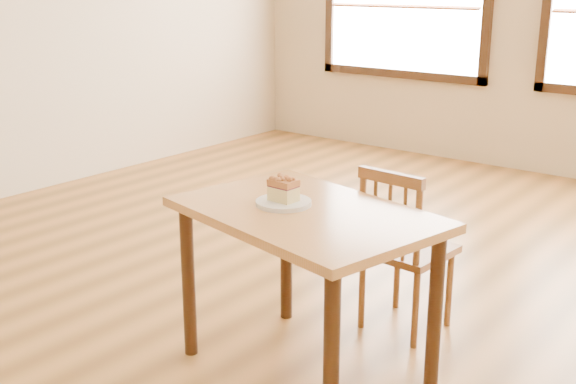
{
  "coord_description": "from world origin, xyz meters",
  "views": [
    {
      "loc": [
        1.6,
        -2.2,
        1.66
      ],
      "look_at": [
        -0.19,
        0.06,
        0.8
      ],
      "focal_mm": 45.0,
      "sensor_mm": 36.0,
      "label": 1
    }
  ],
  "objects_px": {
    "cafe_table_main": "(305,236)",
    "cake_slice": "(284,188)",
    "cafe_chair_main": "(404,248)",
    "plate": "(284,203)"
  },
  "relations": [
    {
      "from": "cafe_table_main",
      "to": "cake_slice",
      "type": "relative_size",
      "value": 9.57
    },
    {
      "from": "cafe_chair_main",
      "to": "plate",
      "type": "height_order",
      "value": "cafe_chair_main"
    },
    {
      "from": "cafe_chair_main",
      "to": "plate",
      "type": "relative_size",
      "value": 3.58
    },
    {
      "from": "cafe_table_main",
      "to": "cake_slice",
      "type": "distance_m",
      "value": 0.22
    },
    {
      "from": "cafe_table_main",
      "to": "plate",
      "type": "bearing_deg",
      "value": -163.83
    },
    {
      "from": "cafe_chair_main",
      "to": "cake_slice",
      "type": "distance_m",
      "value": 0.78
    },
    {
      "from": "cafe_table_main",
      "to": "plate",
      "type": "relative_size",
      "value": 5.1
    },
    {
      "from": "cafe_table_main",
      "to": "cake_slice",
      "type": "xyz_separation_m",
      "value": [
        -0.11,
        -0.01,
        0.19
      ]
    },
    {
      "from": "cafe_table_main",
      "to": "plate",
      "type": "distance_m",
      "value": 0.16
    },
    {
      "from": "cafe_chair_main",
      "to": "plate",
      "type": "xyz_separation_m",
      "value": [
        -0.23,
        -0.63,
        0.34
      ]
    }
  ]
}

